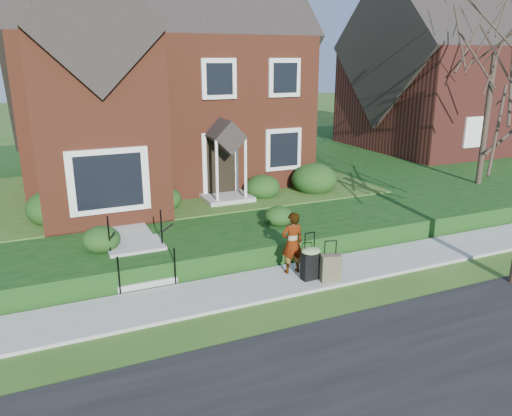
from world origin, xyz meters
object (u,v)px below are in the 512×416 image
front_steps (139,258)px  woman (292,243)px  suitcase_olive (331,268)px  suitcase_black (311,261)px

front_steps → woman: size_ratio=1.29×
front_steps → suitcase_olive: front_steps is taller
woman → suitcase_black: (0.22, -0.54, -0.33)m
front_steps → woman: woman is taller
front_steps → suitcase_olive: 4.74m
woman → suitcase_black: bearing=115.8°
woman → suitcase_olive: woman is taller
front_steps → suitcase_black: size_ratio=1.71×
front_steps → suitcase_olive: size_ratio=1.99×
front_steps → suitcase_black: bearing=-29.3°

